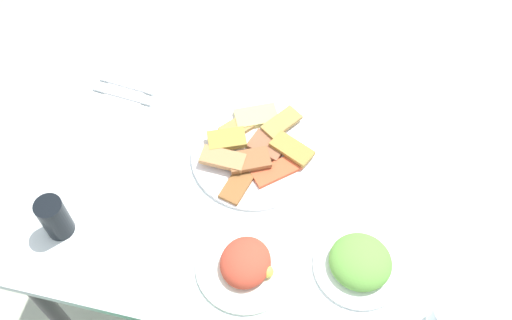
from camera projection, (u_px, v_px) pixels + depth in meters
The scene contains 10 objects.
ground_plane at pixel (257, 282), 2.20m from camera, with size 6.00×6.00×0.00m, color #B5B9A2.
dining_table at pixel (258, 189), 1.62m from camera, with size 1.15×0.86×0.77m.
pide_platter at pixel (254, 151), 1.57m from camera, with size 0.33×0.33×0.04m.
salad_plate_greens at pixel (246, 264), 1.40m from camera, with size 0.23×0.23×0.06m.
salad_plate_rice at pixel (360, 263), 1.39m from camera, with size 0.22×0.22×0.07m.
soda_can at pixel (55, 218), 1.41m from camera, with size 0.07×0.07×0.12m, color black.
drinking_glass at pixel (444, 319), 1.30m from camera, with size 0.07×0.07×0.09m, color silver.
paper_napkin at pixel (125, 91), 1.69m from camera, with size 0.11×0.11×0.00m, color white.
fork at pixel (127, 85), 1.70m from camera, with size 0.17×0.02×0.01m, color silver.
spoon at pixel (123, 95), 1.68m from camera, with size 0.18×0.02×0.01m, color silver.
Camera 1 is at (-0.18, 0.78, 2.10)m, focal length 42.31 mm.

